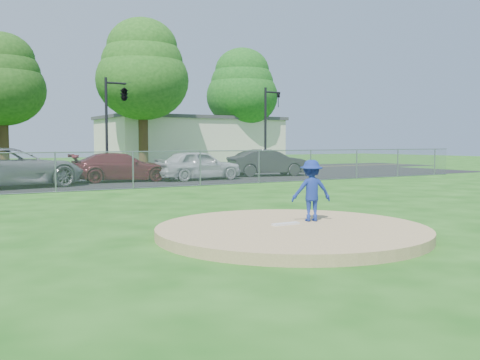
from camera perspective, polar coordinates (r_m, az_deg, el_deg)
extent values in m
plane|color=#174F11|center=(19.62, -12.10, -1.52)|extent=(120.00, 120.00, 0.00)
cylinder|color=tan|center=(10.71, 5.53, -5.45)|extent=(5.40, 5.40, 0.20)
cube|color=white|center=(10.85, 4.91, -4.68)|extent=(0.60, 0.15, 0.04)
cube|color=gray|center=(21.46, -13.86, 0.93)|extent=(40.00, 0.06, 1.50)
cube|color=black|center=(25.83, -16.76, -0.28)|extent=(50.00, 8.00, 0.01)
cube|color=black|center=(33.14, -19.94, 0.56)|extent=(60.00, 7.00, 0.01)
cube|color=beige|center=(51.56, -5.33, 4.14)|extent=(16.00, 9.00, 4.00)
cube|color=#3F3F42|center=(51.61, -5.34, 6.53)|extent=(16.40, 9.40, 0.30)
cylinder|color=#372314|center=(42.82, -23.89, 3.75)|extent=(0.72, 0.72, 3.85)
ellipsoid|color=#194412|center=(42.99, -24.03, 8.78)|extent=(6.16, 6.16, 5.24)
ellipsoid|color=#194412|center=(43.10, -24.07, 10.21)|extent=(5.42, 5.42, 4.61)
ellipsoid|color=#194412|center=(43.24, -24.11, 11.63)|extent=(4.68, 4.68, 3.98)
cylinder|color=#382514|center=(43.28, -10.27, 4.49)|extent=(0.76, 0.76, 4.55)
ellipsoid|color=#1C5316|center=(43.55, -10.35, 10.37)|extent=(7.28, 7.28, 6.19)
ellipsoid|color=#1C5316|center=(43.71, -10.37, 12.03)|extent=(6.41, 6.41, 5.45)
ellipsoid|color=#1C5316|center=(43.91, -10.39, 13.67)|extent=(5.53, 5.53, 4.70)
cylinder|color=#372214|center=(50.82, 0.23, 4.28)|extent=(0.74, 0.74, 4.20)
ellipsoid|color=#155017|center=(51.00, 0.23, 8.90)|extent=(6.72, 6.72, 5.71)
ellipsoid|color=#155017|center=(51.12, 0.23, 10.22)|extent=(5.91, 5.91, 5.03)
ellipsoid|color=#155017|center=(51.26, 0.23, 11.53)|extent=(5.11, 5.11, 4.34)
cylinder|color=black|center=(31.89, -14.05, 5.58)|extent=(0.16, 0.16, 5.60)
cylinder|color=black|center=(32.24, -13.09, 10.03)|extent=(1.20, 0.12, 0.12)
imported|color=black|center=(32.34, -12.26, 9.13)|extent=(0.53, 2.48, 1.00)
cylinder|color=black|center=(36.63, 2.72, 5.47)|extent=(0.16, 0.16, 5.60)
cylinder|color=black|center=(37.12, 3.52, 9.32)|extent=(1.20, 0.12, 0.12)
imported|color=black|center=(37.35, 4.13, 8.51)|extent=(0.16, 0.20, 1.00)
imported|color=navy|center=(11.36, 7.61, -1.12)|extent=(0.95, 0.76, 1.29)
imported|color=slate|center=(23.86, -23.29, 1.21)|extent=(6.35, 3.95, 1.64)
imported|color=#5B161E|center=(26.02, -12.56, 1.35)|extent=(4.92, 2.48, 1.37)
imported|color=silver|center=(26.64, -4.47, 1.61)|extent=(4.41, 1.92, 1.48)
imported|color=#29282B|center=(29.86, 3.00, 1.86)|extent=(4.67, 2.39, 1.47)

